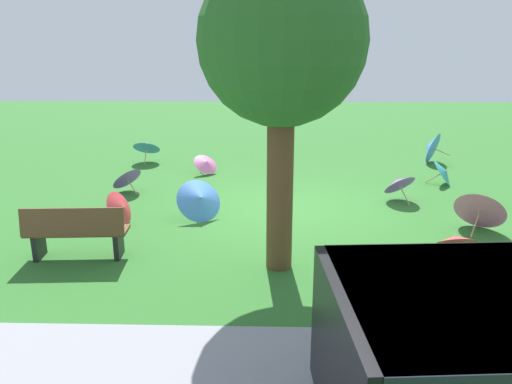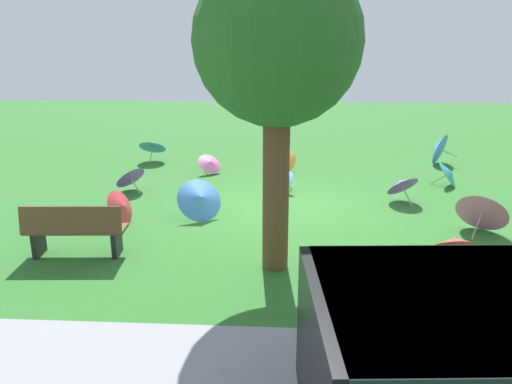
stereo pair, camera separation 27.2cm
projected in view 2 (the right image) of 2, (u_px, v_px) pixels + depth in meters
name	position (u px, v px, depth m)	size (l,w,h in m)	color
ground	(285.00, 209.00, 10.39)	(40.00, 40.00, 0.00)	#2D6B28
park_bench	(75.00, 230.00, 7.92)	(1.63, 0.58, 0.90)	brown
shade_tree	(278.00, 46.00, 6.74)	(2.36, 2.36, 4.56)	brown
parasol_blue_0	(437.00, 148.00, 14.16)	(0.94, 1.00, 0.92)	tan
parasol_blue_1	(200.00, 199.00, 9.68)	(1.12, 1.05, 0.83)	tan
parasol_pink_0	(483.00, 210.00, 8.96)	(1.13, 1.05, 0.86)	tan
parasol_orange_0	(284.00, 162.00, 13.12)	(0.78, 0.76, 0.65)	tan
parasol_purple_0	(401.00, 184.00, 10.70)	(0.93, 0.90, 0.72)	tan
parasol_teal_0	(449.00, 173.00, 11.95)	(0.77, 0.84, 0.65)	tan
parasol_purple_1	(129.00, 176.00, 11.49)	(0.91, 0.94, 0.69)	tan
parasol_red_0	(122.00, 207.00, 9.44)	(0.66, 0.77, 0.68)	tan
parasol_pink_1	(210.00, 163.00, 13.09)	(0.86, 0.87, 0.56)	tan
parasol_blue_3	(282.00, 180.00, 11.48)	(0.71, 0.73, 0.53)	tan
parasol_red_1	(454.00, 241.00, 7.81)	(0.64, 0.60, 0.54)	tan
parasol_blue_5	(153.00, 145.00, 14.38)	(0.82, 0.78, 0.79)	tan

